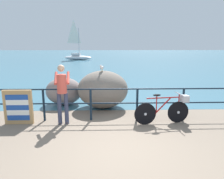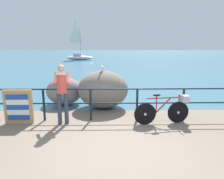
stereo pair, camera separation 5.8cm
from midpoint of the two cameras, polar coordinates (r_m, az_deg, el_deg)
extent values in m
cube|color=#756656|center=(24.46, -0.63, 6.36)|extent=(120.00, 120.00, 0.10)
cube|color=#38667A|center=(52.42, -0.91, 9.40)|extent=(120.00, 90.00, 0.01)
cylinder|color=black|center=(6.89, -17.69, -3.95)|extent=(0.07, 0.07, 1.02)
cylinder|color=black|center=(6.62, -5.53, -4.06)|extent=(0.07, 0.07, 1.02)
cylinder|color=black|center=(6.67, 7.03, -3.98)|extent=(0.07, 0.07, 1.02)
cylinder|color=black|center=(7.02, 18.85, -3.73)|extent=(0.07, 0.07, 1.02)
cylinder|color=black|center=(6.49, 0.78, 0.12)|extent=(7.26, 0.04, 0.04)
cylinder|color=black|center=(6.60, 0.77, -3.71)|extent=(7.26, 0.04, 0.04)
cylinder|color=black|center=(6.36, 9.18, -6.55)|extent=(0.66, 0.13, 0.66)
cylinder|color=#B7BCC6|center=(6.36, 9.18, -6.55)|extent=(0.09, 0.07, 0.08)
cylinder|color=black|center=(6.74, 17.65, -5.88)|extent=(0.66, 0.13, 0.66)
cylinder|color=#B7BCC6|center=(6.74, 17.65, -5.88)|extent=(0.09, 0.07, 0.08)
cylinder|color=maroon|center=(6.40, 13.75, -2.22)|extent=(0.98, 0.17, 0.04)
cylinder|color=maroon|center=(6.47, 13.86, -4.23)|extent=(0.50, 0.11, 0.50)
cylinder|color=maroon|center=(6.39, 12.14, -4.08)|extent=(0.03, 0.03, 0.53)
ellipsoid|color=black|center=(6.32, 12.26, -1.51)|extent=(0.25, 0.13, 0.06)
cylinder|color=maroon|center=(6.67, 17.80, -3.55)|extent=(0.03, 0.03, 0.57)
cylinder|color=#B7BCC6|center=(6.60, 17.96, -1.16)|extent=(0.09, 0.48, 0.03)
cube|color=#B7BCC6|center=(6.71, 19.25, -2.34)|extent=(0.23, 0.27, 0.20)
cylinder|color=#333851|center=(6.47, -13.75, -5.07)|extent=(0.12, 0.12, 0.95)
ellipsoid|color=#513319|center=(6.66, -13.53, -8.50)|extent=(0.14, 0.27, 0.08)
cylinder|color=#333851|center=(6.46, -11.98, -5.02)|extent=(0.12, 0.12, 0.95)
ellipsoid|color=#513319|center=(6.65, -11.79, -8.46)|extent=(0.14, 0.27, 0.08)
cylinder|color=#CC4C3F|center=(6.29, -13.18, 1.51)|extent=(0.28, 0.28, 0.55)
sphere|color=tan|center=(6.22, -13.38, 5.63)|extent=(0.20, 0.20, 0.20)
cylinder|color=#CC4C3F|center=(6.51, -14.69, 3.01)|extent=(0.15, 0.52, 0.34)
cylinder|color=#CC4C3F|center=(6.49, -11.53, 3.13)|extent=(0.15, 0.52, 0.34)
cube|color=tan|center=(6.89, -23.73, -4.32)|extent=(0.84, 0.09, 1.04)
cube|color=#1E479E|center=(6.93, -23.67, -6.92)|extent=(0.66, 0.01, 0.16)
cube|color=white|center=(6.89, -23.78, -5.69)|extent=(0.66, 0.01, 0.16)
cube|color=#1E479E|center=(6.84, -23.89, -4.44)|extent=(0.66, 0.01, 0.16)
cube|color=white|center=(6.80, -24.00, -3.18)|extent=(0.66, 0.01, 0.16)
cube|color=#1E479E|center=(6.77, -24.11, -1.90)|extent=(0.66, 0.01, 0.16)
ellipsoid|color=slate|center=(7.89, -2.21, 0.02)|extent=(1.87, 1.58, 1.40)
ellipsoid|color=gray|center=(8.60, -12.54, -0.39)|extent=(1.42, 1.17, 1.07)
cylinder|color=gold|center=(7.68, -2.32, 5.21)|extent=(0.01, 0.01, 0.06)
cylinder|color=gold|center=(7.69, -2.64, 5.22)|extent=(0.01, 0.01, 0.06)
ellipsoid|color=white|center=(7.68, -2.48, 5.92)|extent=(0.18, 0.28, 0.13)
ellipsoid|color=#9E9EA3|center=(7.69, -2.44, 6.16)|extent=(0.18, 0.26, 0.06)
sphere|color=white|center=(7.55, -2.77, 6.36)|extent=(0.08, 0.08, 0.08)
cone|color=gold|center=(7.51, -2.89, 6.28)|extent=(0.04, 0.05, 0.02)
ellipsoid|color=white|center=(34.03, -8.70, 8.48)|extent=(4.55, 2.01, 0.70)
cube|color=silver|center=(34.09, -9.21, 9.36)|extent=(1.41, 1.00, 0.36)
cylinder|color=#B2B2B7|center=(33.91, -8.50, 12.62)|extent=(0.10, 0.10, 4.20)
pyramid|color=white|center=(34.20, -9.83, 15.21)|extent=(1.59, 0.32, 3.57)
camera|label=1|loc=(0.03, -89.76, 0.05)|focal=33.86mm
camera|label=2|loc=(0.03, 90.24, -0.05)|focal=33.86mm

